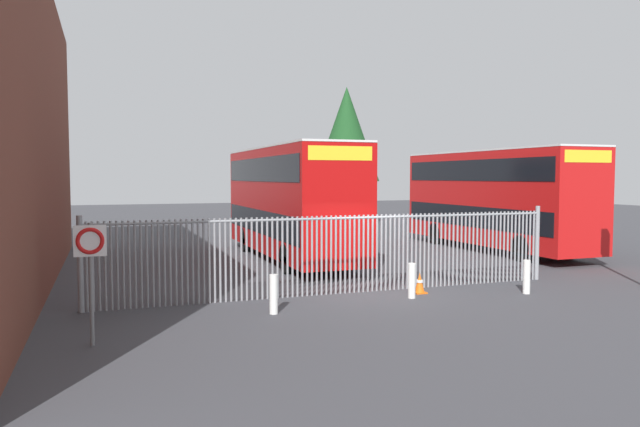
% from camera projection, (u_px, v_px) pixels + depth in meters
% --- Properties ---
extents(ground_plane, '(100.00, 100.00, 0.00)m').
position_uv_depth(ground_plane, '(287.00, 256.00, 24.36)').
color(ground_plane, '#3D3D42').
extents(palisade_fence, '(13.63, 0.14, 2.35)m').
position_uv_depth(palisade_fence, '(340.00, 252.00, 16.49)').
color(palisade_fence, gray).
rests_on(palisade_fence, ground).
extents(double_decker_bus_near_gate, '(2.54, 10.81, 4.42)m').
position_uv_depth(double_decker_bus_near_gate, '(494.00, 196.00, 26.16)').
color(double_decker_bus_near_gate, red).
rests_on(double_decker_bus_near_gate, ground).
extents(double_decker_bus_behind_fence_left, '(2.54, 10.81, 4.42)m').
position_uv_depth(double_decker_bus_behind_fence_left, '(289.00, 198.00, 23.33)').
color(double_decker_bus_behind_fence_left, '#B70C0C').
rests_on(double_decker_bus_behind_fence_left, ground).
extents(bollard_near_left, '(0.20, 0.20, 0.95)m').
position_uv_depth(bollard_near_left, '(274.00, 294.00, 14.09)').
color(bollard_near_left, silver).
rests_on(bollard_near_left, ground).
extents(bollard_center_front, '(0.20, 0.20, 0.95)m').
position_uv_depth(bollard_center_front, '(412.00, 281.00, 15.92)').
color(bollard_center_front, silver).
rests_on(bollard_center_front, ground).
extents(bollard_near_right, '(0.20, 0.20, 0.95)m').
position_uv_depth(bollard_near_right, '(527.00, 277.00, 16.54)').
color(bollard_near_right, silver).
rests_on(bollard_near_right, ground).
extents(traffic_cone_by_gate, '(0.34, 0.34, 0.59)m').
position_uv_depth(traffic_cone_by_gate, '(420.00, 283.00, 16.60)').
color(traffic_cone_by_gate, orange).
rests_on(traffic_cone_by_gate, ground).
extents(speed_limit_sign_post, '(0.60, 0.14, 2.40)m').
position_uv_depth(speed_limit_sign_post, '(90.00, 255.00, 11.32)').
color(speed_limit_sign_post, slate).
rests_on(speed_limit_sign_post, ground).
extents(tree_tall_back, '(4.48, 4.48, 9.38)m').
position_uv_depth(tree_tall_back, '(347.00, 134.00, 40.26)').
color(tree_tall_back, '#4C3823').
rests_on(tree_tall_back, ground).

